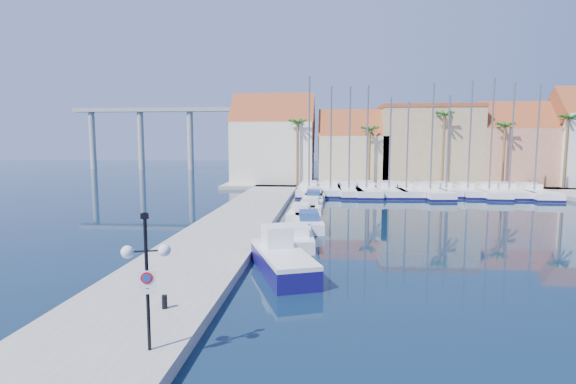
# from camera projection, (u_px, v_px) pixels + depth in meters

# --- Properties ---
(ground) EXTENTS (260.00, 260.00, 0.00)m
(ground) POSITION_uv_depth(u_px,v_px,m) (360.00, 283.00, 21.74)
(ground) COLOR black
(ground) RESTS_ON ground
(quay_west) EXTENTS (6.00, 77.00, 0.50)m
(quay_west) POSITION_uv_depth(u_px,v_px,m) (235.00, 224.00, 35.88)
(quay_west) COLOR gray
(quay_west) RESTS_ON ground
(shore_north) EXTENTS (54.00, 16.00, 0.50)m
(shore_north) POSITION_uv_depth(u_px,v_px,m) (405.00, 184.00, 68.30)
(shore_north) COLOR gray
(shore_north) RESTS_ON ground
(lamp_post) EXTENTS (1.41, 0.68, 4.27)m
(lamp_post) POSITION_uv_depth(u_px,v_px,m) (146.00, 261.00, 13.41)
(lamp_post) COLOR black
(lamp_post) RESTS_ON quay_west
(bollard) EXTENTS (0.21, 0.21, 0.52)m
(bollard) POSITION_uv_depth(u_px,v_px,m) (165.00, 302.00, 17.10)
(bollard) COLOR black
(bollard) RESTS_ON quay_west
(fishing_boat) EXTENTS (4.26, 6.86, 2.28)m
(fishing_boat) POSITION_uv_depth(u_px,v_px,m) (282.00, 258.00, 23.40)
(fishing_boat) COLOR #140E55
(fishing_boat) RESTS_ON ground
(motorboat_west_0) EXTENTS (2.50, 6.12, 1.40)m
(motorboat_west_0) POSITION_uv_depth(u_px,v_px,m) (298.00, 237.00, 29.78)
(motorboat_west_0) COLOR white
(motorboat_west_0) RESTS_ON ground
(motorboat_west_1) EXTENTS (2.64, 6.69, 1.40)m
(motorboat_west_1) POSITION_uv_depth(u_px,v_px,m) (309.00, 221.00, 35.48)
(motorboat_west_1) COLOR white
(motorboat_west_1) RESTS_ON ground
(motorboat_west_2) EXTENTS (2.34, 6.62, 1.40)m
(motorboat_west_2) POSITION_uv_depth(u_px,v_px,m) (302.00, 213.00, 39.69)
(motorboat_west_2) COLOR white
(motorboat_west_2) RESTS_ON ground
(motorboat_west_3) EXTENTS (2.31, 6.92, 1.40)m
(motorboat_west_3) POSITION_uv_depth(u_px,v_px,m) (311.00, 206.00, 44.06)
(motorboat_west_3) COLOR white
(motorboat_west_3) RESTS_ON ground
(motorboat_west_4) EXTENTS (2.07, 6.34, 1.40)m
(motorboat_west_4) POSITION_uv_depth(u_px,v_px,m) (313.00, 198.00, 49.88)
(motorboat_west_4) COLOR white
(motorboat_west_4) RESTS_ON ground
(motorboat_west_5) EXTENTS (2.68, 7.54, 1.40)m
(motorboat_west_5) POSITION_uv_depth(u_px,v_px,m) (314.00, 194.00, 53.71)
(motorboat_west_5) COLOR white
(motorboat_west_5) RESTS_ON ground
(motorboat_west_6) EXTENTS (1.85, 5.10, 1.40)m
(motorboat_west_6) POSITION_uv_depth(u_px,v_px,m) (318.00, 188.00, 59.96)
(motorboat_west_6) COLOR white
(motorboat_west_6) RESTS_ON ground
(sailboat_0) EXTENTS (2.84, 10.70, 14.73)m
(sailboat_0) POSITION_uv_depth(u_px,v_px,m) (309.00, 190.00, 57.29)
(sailboat_0) COLOR white
(sailboat_0) RESTS_ON ground
(sailboat_1) EXTENTS (2.68, 9.88, 13.59)m
(sailboat_1) POSITION_uv_depth(u_px,v_px,m) (330.00, 189.00, 57.74)
(sailboat_1) COLOR white
(sailboat_1) RESTS_ON ground
(sailboat_2) EXTENTS (3.45, 10.48, 13.40)m
(sailboat_2) POSITION_uv_depth(u_px,v_px,m) (348.00, 190.00, 56.93)
(sailboat_2) COLOR white
(sailboat_2) RESTS_ON ground
(sailboat_3) EXTENTS (3.27, 11.57, 13.62)m
(sailboat_3) POSITION_uv_depth(u_px,v_px,m) (366.00, 190.00, 57.14)
(sailboat_3) COLOR white
(sailboat_3) RESTS_ON ground
(sailboat_4) EXTENTS (3.48, 11.13, 12.16)m
(sailboat_4) POSITION_uv_depth(u_px,v_px,m) (388.00, 190.00, 57.06)
(sailboat_4) COLOR white
(sailboat_4) RESTS_ON ground
(sailboat_5) EXTENTS (3.22, 9.94, 11.56)m
(sailboat_5) POSITION_uv_depth(u_px,v_px,m) (405.00, 191.00, 56.38)
(sailboat_5) COLOR white
(sailboat_5) RESTS_ON ground
(sailboat_6) EXTENTS (3.97, 11.60, 13.64)m
(sailboat_6) POSITION_uv_depth(u_px,v_px,m) (428.00, 191.00, 55.58)
(sailboat_6) COLOR white
(sailboat_6) RESTS_ON ground
(sailboat_7) EXTENTS (2.40, 8.30, 12.40)m
(sailboat_7) POSITION_uv_depth(u_px,v_px,m) (445.00, 190.00, 56.71)
(sailboat_7) COLOR white
(sailboat_7) RESTS_ON ground
(sailboat_8) EXTENTS (2.54, 8.91, 14.02)m
(sailboat_8) POSITION_uv_depth(u_px,v_px,m) (466.00, 191.00, 56.01)
(sailboat_8) COLOR white
(sailboat_8) RESTS_ON ground
(sailboat_9) EXTENTS (3.37, 10.81, 14.25)m
(sailboat_9) POSITION_uv_depth(u_px,v_px,m) (487.00, 191.00, 55.43)
(sailboat_9) COLOR white
(sailboat_9) RESTS_ON ground
(sailboat_10) EXTENTS (3.02, 10.01, 13.73)m
(sailboat_10) POSITION_uv_depth(u_px,v_px,m) (507.00, 191.00, 55.75)
(sailboat_10) COLOR white
(sailboat_10) RESTS_ON ground
(sailboat_11) EXTENTS (3.54, 11.39, 13.47)m
(sailboat_11) POSITION_uv_depth(u_px,v_px,m) (532.00, 192.00, 54.79)
(sailboat_11) COLOR white
(sailboat_11) RESTS_ON ground
(building_0) EXTENTS (12.30, 9.00, 13.50)m
(building_0) POSITION_uv_depth(u_px,v_px,m) (274.00, 143.00, 68.40)
(building_0) COLOR beige
(building_0) RESTS_ON shore_north
(building_1) EXTENTS (10.30, 8.00, 11.00)m
(building_1) POSITION_uv_depth(u_px,v_px,m) (353.00, 151.00, 67.46)
(building_1) COLOR tan
(building_1) RESTS_ON shore_north
(building_2) EXTENTS (14.20, 10.20, 11.50)m
(building_2) POSITION_uv_depth(u_px,v_px,m) (426.00, 145.00, 67.34)
(building_2) COLOR tan
(building_2) RESTS_ON shore_north
(building_3) EXTENTS (10.30, 8.00, 12.00)m
(building_3) POSITION_uv_depth(u_px,v_px,m) (512.00, 147.00, 65.32)
(building_3) COLOR #B7745D
(building_3) RESTS_ON shore_north
(palm_0) EXTENTS (2.60, 2.60, 10.15)m
(palm_0) POSITION_uv_depth(u_px,v_px,m) (298.00, 125.00, 62.80)
(palm_0) COLOR brown
(palm_0) RESTS_ON shore_north
(palm_1) EXTENTS (2.60, 2.60, 9.15)m
(palm_1) POSITION_uv_depth(u_px,v_px,m) (370.00, 131.00, 62.00)
(palm_1) COLOR brown
(palm_1) RESTS_ON shore_north
(palm_2) EXTENTS (2.60, 2.60, 11.15)m
(palm_2) POSITION_uv_depth(u_px,v_px,m) (444.00, 117.00, 60.89)
(palm_2) COLOR brown
(palm_2) RESTS_ON shore_north
(palm_3) EXTENTS (2.60, 2.60, 9.65)m
(palm_3) POSITION_uv_depth(u_px,v_px,m) (505.00, 127.00, 60.33)
(palm_3) COLOR brown
(palm_3) RESTS_ON shore_north
(palm_4) EXTENTS (2.60, 2.60, 10.65)m
(palm_4) POSITION_uv_depth(u_px,v_px,m) (568.00, 120.00, 59.50)
(palm_4) COLOR brown
(palm_4) RESTS_ON shore_north
(viaduct) EXTENTS (48.00, 2.20, 14.45)m
(viaduct) POSITION_uv_depth(u_px,v_px,m) (169.00, 126.00, 105.21)
(viaduct) COLOR #9E9E99
(viaduct) RESTS_ON ground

